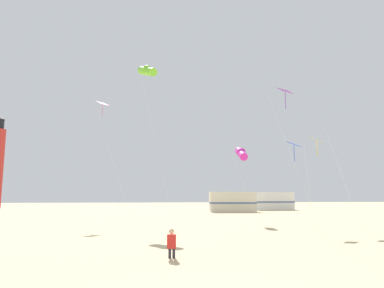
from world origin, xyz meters
TOP-DOWN VIEW (x-y plane):
  - kite_flyer_standing at (-1.19, 7.17)m, footprint 0.36×0.53m
  - kite_diamond_blue at (7.74, 16.37)m, footprint 1.81×1.81m
  - kite_diamond_gold at (9.77, 16.99)m, footprint 3.24×3.24m
  - kite_tube_lime at (-2.57, 22.32)m, footprint 3.17×3.54m
  - kite_tube_magenta at (5.91, 23.92)m, footprint 2.33×2.53m
  - kite_diamond_rainbow at (-6.49, 25.11)m, footprint 3.57×3.57m
  - kite_diamond_violet at (6.57, 14.67)m, footprint 3.09×2.48m
  - rv_van_cream at (9.25, 42.58)m, footprint 6.57×2.73m
  - rv_van_white at (16.95, 48.06)m, footprint 6.47×2.42m

SIDE VIEW (x-z plane):
  - kite_flyer_standing at x=-1.19m, z-range 0.03..1.19m
  - rv_van_cream at x=9.25m, z-range -0.01..2.79m
  - rv_van_white at x=16.95m, z-range -0.01..2.79m
  - kite_diamond_blue at x=7.74m, z-range 2.65..8.76m
  - kite_tube_magenta at x=5.91m, z-range 2.71..9.52m
  - kite_diamond_gold at x=9.77m, z-range 2.84..9.40m
  - kite_diamond_violet at x=6.57m, z-range 4.11..13.51m
  - kite_diamond_rainbow at x=-6.49m, z-range 4.73..15.62m
  - kite_tube_lime at x=-2.57m, z-range 6.10..19.71m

